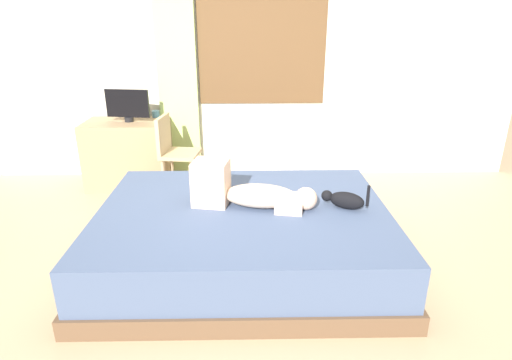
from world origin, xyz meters
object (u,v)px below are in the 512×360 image
at_px(cup, 156,114).
at_px(chair_by_desk, 174,149).
at_px(tv_monitor, 128,105).
at_px(person_lying, 248,192).
at_px(desk, 129,154).
at_px(cat, 344,200).
at_px(bed, 244,236).

relative_size(cup, chair_by_desk, 0.10).
relative_size(tv_monitor, chair_by_desk, 0.56).
relative_size(person_lying, tv_monitor, 1.97).
bearing_deg(chair_by_desk, desk, 152.29).
bearing_deg(cat, cup, 132.92).
relative_size(desk, cup, 10.88).
height_order(tv_monitor, chair_by_desk, tv_monitor).
relative_size(desk, tv_monitor, 1.88).
height_order(cat, tv_monitor, tv_monitor).
relative_size(cat, tv_monitor, 0.69).
height_order(bed, cat, cat).
relative_size(bed, person_lying, 2.36).
height_order(cat, chair_by_desk, chair_by_desk).
distance_m(bed, chair_by_desk, 1.60).
xyz_separation_m(bed, cat, (0.76, -0.01, 0.30)).
distance_m(desk, tv_monitor, 0.55).
bearing_deg(bed, chair_by_desk, 118.20).
height_order(tv_monitor, cup, tv_monitor).
bearing_deg(desk, bed, -52.22).
bearing_deg(tv_monitor, person_lying, -51.56).
bearing_deg(cat, chair_by_desk, 137.05).
relative_size(bed, cat, 6.78).
bearing_deg(bed, desk, 127.78).
distance_m(person_lying, chair_by_desk, 1.55).
bearing_deg(cat, tv_monitor, 139.99).
bearing_deg(bed, tv_monitor, 126.79).
bearing_deg(bed, person_lying, 56.70).
distance_m(tv_monitor, chair_by_desk, 0.72).
xyz_separation_m(desk, cup, (0.30, 0.21, 0.41)).
bearing_deg(tv_monitor, cat, -40.01).
bearing_deg(cup, cat, -47.08).
bearing_deg(chair_by_desk, person_lying, -59.73).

